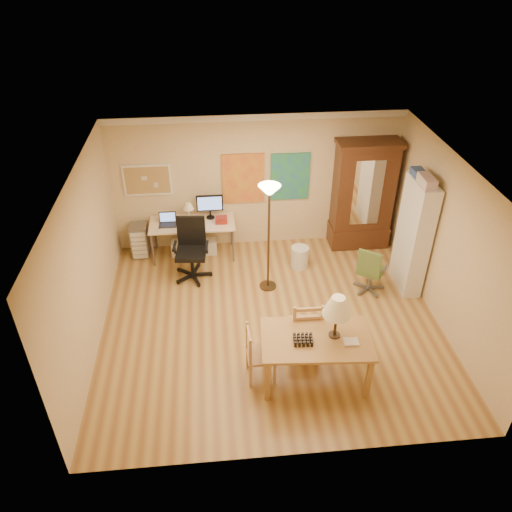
{
  "coord_description": "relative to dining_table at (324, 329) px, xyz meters",
  "views": [
    {
      "loc": [
        -0.85,
        -6.21,
        5.53
      ],
      "look_at": [
        -0.22,
        0.3,
        1.12
      ],
      "focal_mm": 35.0,
      "sensor_mm": 36.0,
      "label": 1
    }
  ],
  "objects": [
    {
      "name": "floor",
      "position": [
        -0.56,
        1.25,
        -0.91
      ],
      "size": [
        5.5,
        5.5,
        0.0
      ],
      "primitive_type": "plane",
      "color": "olive",
      "rests_on": "ground"
    },
    {
      "name": "ladder_chair_left",
      "position": [
        -0.88,
        0.08,
        -0.48
      ],
      "size": [
        0.42,
        0.43,
        0.9
      ],
      "color": "#B37E52",
      "rests_on": "floor"
    },
    {
      "name": "dining_table",
      "position": [
        0.0,
        0.0,
        0.0
      ],
      "size": [
        1.58,
        1.02,
        1.43
      ],
      "color": "brown",
      "rests_on": "floor"
    },
    {
      "name": "drawer_cart",
      "position": [
        -2.88,
        3.49,
        -0.58
      ],
      "size": [
        0.33,
        0.4,
        0.66
      ],
      "color": "slate",
      "rests_on": "floor"
    },
    {
      "name": "wastebin",
      "position": [
        0.17,
        2.78,
        -0.69
      ],
      "size": [
        0.34,
        0.34,
        0.42
      ],
      "primitive_type": "cylinder",
      "color": "silver",
      "rests_on": "floor"
    },
    {
      "name": "armoire",
      "position": [
        1.49,
        3.49,
        0.05
      ],
      "size": [
        1.2,
        0.57,
        2.2
      ],
      "color": "#35200E",
      "rests_on": "floor"
    },
    {
      "name": "computer_desk",
      "position": [
        -1.8,
        3.41,
        -0.46
      ],
      "size": [
        1.62,
        0.71,
        1.23
      ],
      "color": "beige",
      "rests_on": "floor"
    },
    {
      "name": "torchiere_lamp",
      "position": [
        -0.5,
        2.2,
        0.72
      ],
      "size": [
        0.37,
        0.37,
        2.03
      ],
      "color": "#432F1B",
      "rests_on": "floor"
    },
    {
      "name": "office_chair_black",
      "position": [
        -1.85,
        2.66,
        -0.6
      ],
      "size": [
        0.71,
        0.71,
        1.16
      ],
      "color": "black",
      "rests_on": "floor"
    },
    {
      "name": "art_panel_right",
      "position": [
        0.09,
        3.72,
        0.54
      ],
      "size": [
        0.75,
        0.04,
        0.95
      ],
      "primitive_type": "cube",
      "color": "teal",
      "rests_on": "floor"
    },
    {
      "name": "corkboard",
      "position": [
        -2.61,
        3.72,
        0.59
      ],
      "size": [
        0.9,
        0.04,
        0.62
      ],
      "primitive_type": "cube",
      "color": "tan",
      "rests_on": "floor"
    },
    {
      "name": "bookshelf",
      "position": [
        1.98,
        2.03,
        0.12
      ],
      "size": [
        0.31,
        0.83,
        2.07
      ],
      "color": "white",
      "rests_on": "floor"
    },
    {
      "name": "office_chair_green",
      "position": [
        1.27,
        1.91,
        -0.66
      ],
      "size": [
        0.58,
        0.59,
        0.92
      ],
      "color": "slate",
      "rests_on": "floor"
    },
    {
      "name": "ladder_chair_back",
      "position": [
        -0.14,
        0.53,
        -0.43
      ],
      "size": [
        0.47,
        0.45,
        1.01
      ],
      "color": "#B37E52",
      "rests_on": "floor"
    },
    {
      "name": "art_panel_left",
      "position": [
        -0.81,
        3.72,
        0.54
      ],
      "size": [
        0.8,
        0.04,
        1.0
      ],
      "primitive_type": "cube",
      "color": "gold",
      "rests_on": "floor"
    },
    {
      "name": "crown_molding",
      "position": [
        -0.56,
        3.71,
        1.73
      ],
      "size": [
        5.5,
        0.08,
        0.12
      ],
      "primitive_type": "cube",
      "color": "white",
      "rests_on": "floor"
    }
  ]
}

